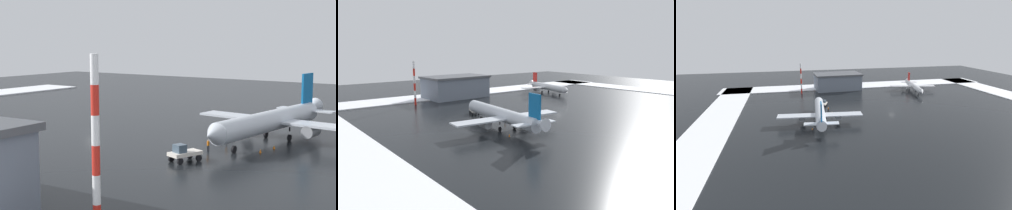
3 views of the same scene
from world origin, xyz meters
The scene contains 9 objects.
ground_plane centered at (0.00, 0.00, 0.00)m, with size 240.00×240.00×0.00m, color black.
airplane_foreground_jet centered at (30.92, 8.99, 3.45)m, with size 29.24×35.16×10.44m.
pushback_tug centered at (26.52, -10.82, 1.28)m, with size 3.62×5.07×2.50m.
ground_crew_mid_apron centered at (25.67, 3.36, 0.97)m, with size 0.36×0.36×1.71m.
ground_crew_near_tug centered at (25.95, -3.06, 0.97)m, with size 0.36×0.36×1.71m.
antenna_mast centered at (34.10, -36.80, 7.74)m, with size 0.70×0.70×15.49m.
traffic_cone_near_nose centered at (32.91, 0.19, 0.28)m, with size 0.36×0.36×0.55m, color orange.
traffic_cone_mid_line centered at (33.53, 3.87, 0.28)m, with size 0.36×0.36×0.55m, color orange.
traffic_cone_wingtip_side centered at (34.53, 16.01, 0.28)m, with size 0.36×0.36×0.55m, color orange.
Camera 1 is at (63.03, -68.75, 16.78)m, focal length 55.00 mm.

